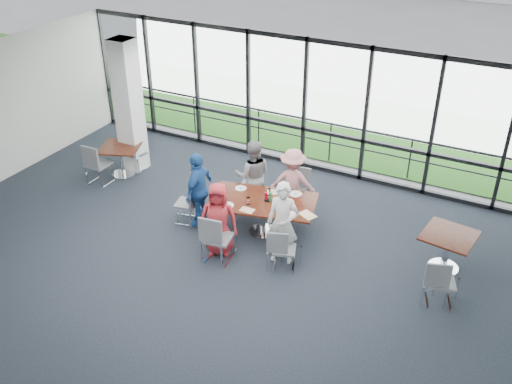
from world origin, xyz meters
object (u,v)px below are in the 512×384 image
at_px(diner_far_right, 293,182).
at_px(chair_main_end, 187,203).
at_px(main_table, 263,205).
at_px(diner_near_left, 218,219).
at_px(diner_end, 199,190).
at_px(chair_main_fl, 249,186).
at_px(diner_near_right, 283,223).
at_px(chair_spare_r, 442,282).
at_px(side_table_right, 449,240).
at_px(diner_far_left, 253,175).
at_px(chair_main_nl, 218,238).
at_px(chair_main_fr, 295,191).
at_px(structural_column, 129,107).
at_px(chair_main_nr, 284,249).
at_px(side_table_left, 121,151).
at_px(chair_spare_la, 98,164).
at_px(chair_spare_lb, 136,153).

distance_m(diner_far_right, chair_main_end, 2.25).
height_order(main_table, diner_near_left, diner_near_left).
bearing_deg(diner_end, chair_main_fl, 152.66).
bearing_deg(diner_near_right, chair_spare_r, -7.32).
relative_size(diner_near_left, diner_near_right, 0.90).
bearing_deg(diner_near_right, chair_main_end, 162.87).
relative_size(side_table_right, diner_far_left, 0.63).
height_order(main_table, chair_main_nl, chair_main_nl).
xyz_separation_m(chair_main_fr, chair_spare_r, (3.44, -1.66, -0.01)).
bearing_deg(structural_column, main_table, -14.97).
distance_m(chair_main_nr, chair_main_end, 2.52).
bearing_deg(chair_main_end, side_table_left, -125.72).
relative_size(structural_column, chair_main_nl, 3.25).
bearing_deg(chair_main_fr, diner_near_left, 61.39).
bearing_deg(diner_far_left, diner_end, 31.12).
distance_m(side_table_right, diner_far_left, 4.15).
distance_m(diner_far_left, chair_main_end, 1.52).
bearing_deg(diner_near_right, diner_far_left, 124.18).
bearing_deg(diner_far_right, chair_spare_la, -5.75).
xyz_separation_m(side_table_left, chair_spare_lb, (0.10, 0.40, -0.20)).
xyz_separation_m(diner_far_right, chair_main_fr, (-0.01, 0.18, -0.30)).
distance_m(diner_near_right, chair_spare_la, 5.11).
bearing_deg(structural_column, diner_far_right, -1.89).
distance_m(main_table, chair_main_fl, 1.20).
xyz_separation_m(diner_end, chair_main_fr, (1.50, 1.43, -0.36)).
relative_size(diner_far_left, diner_end, 0.98).
bearing_deg(chair_main_end, side_table_right, 85.90).
bearing_deg(side_table_right, chair_main_fr, 169.07).
xyz_separation_m(chair_main_nl, chair_spare_la, (-3.99, 1.28, 0.01)).
bearing_deg(diner_end, chair_spare_la, -101.10).
height_order(diner_near_left, chair_main_fl, diner_near_left).
distance_m(chair_main_end, chair_spare_r, 5.24).
distance_m(side_table_right, chair_main_nr, 2.98).
distance_m(diner_far_right, chair_spare_la, 4.61).
bearing_deg(chair_main_fl, chair_spare_la, 4.71).
xyz_separation_m(diner_near_right, diner_far_left, (-1.36, 1.41, -0.02)).
relative_size(side_table_right, diner_far_right, 0.67).
height_order(diner_far_left, diner_end, diner_end).
bearing_deg(chair_main_fl, chair_main_fr, -174.90).
bearing_deg(chair_main_nr, chair_spare_la, 149.55).
xyz_separation_m(diner_far_right, chair_main_nl, (-0.53, -2.16, -0.26)).
height_order(main_table, chair_main_fr, chair_main_fr).
relative_size(diner_far_left, chair_main_end, 1.82).
xyz_separation_m(side_table_left, chair_main_nl, (3.79, -1.87, -0.14)).
bearing_deg(chair_main_end, diner_near_right, 69.15).
bearing_deg(chair_spare_r, diner_far_right, 138.19).
bearing_deg(chair_spare_la, diner_near_left, -15.02).
distance_m(structural_column, diner_end, 3.20).
distance_m(diner_end, chair_main_end, 0.48).
xyz_separation_m(chair_main_nr, chair_spare_r, (2.76, 0.34, 0.03)).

